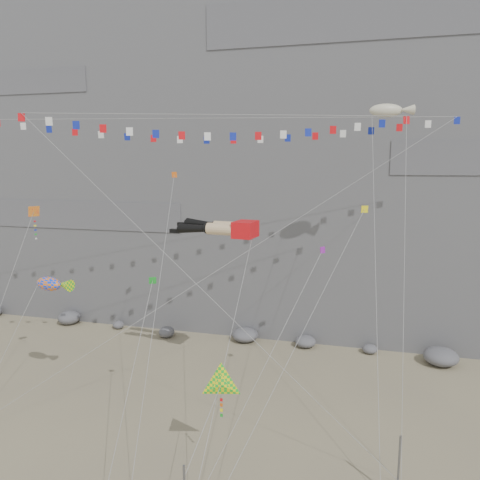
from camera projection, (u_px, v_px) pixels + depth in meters
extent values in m
plane|color=gray|center=(182.00, 436.00, 30.39)|extent=(120.00, 120.00, 0.00)
cube|color=slate|center=(275.00, 101.00, 56.84)|extent=(80.00, 28.00, 50.00)
cylinder|color=slate|center=(399.00, 468.00, 24.41)|extent=(0.12, 0.12, 3.65)
cube|color=red|center=(245.00, 229.00, 34.25)|extent=(1.71, 2.19, 1.19)
cylinder|color=#D7B586|center=(220.00, 229.00, 34.34)|extent=(2.12, 1.13, 0.88)
sphere|color=black|center=(208.00, 228.00, 34.71)|extent=(0.81, 0.81, 0.81)
cone|color=black|center=(194.00, 228.00, 35.16)|extent=(2.49, 1.03, 0.82)
cube|color=black|center=(175.00, 231.00, 35.80)|extent=(0.82, 0.44, 0.29)
cylinder|color=#D7B586|center=(227.00, 227.00, 35.44)|extent=(2.12, 1.13, 0.88)
sphere|color=black|center=(215.00, 226.00, 35.81)|extent=(0.81, 0.81, 0.81)
cone|color=black|center=(201.00, 224.00, 36.23)|extent=(2.50, 1.04, 0.88)
cube|color=black|center=(182.00, 224.00, 36.83)|extent=(0.82, 0.44, 0.29)
cylinder|color=gray|center=(223.00, 348.00, 28.61)|extent=(0.03, 0.03, 18.80)
cylinder|color=gray|center=(104.00, 262.00, 33.61)|extent=(0.03, 0.03, 28.10)
cylinder|color=gray|center=(301.00, 279.00, 28.91)|extent=(0.03, 0.03, 25.13)
cylinder|color=gray|center=(10.00, 354.00, 32.50)|extent=(0.03, 0.03, 10.74)
cylinder|color=gray|center=(191.00, 460.00, 23.51)|extent=(0.03, 0.03, 8.16)
cylinder|color=gray|center=(384.00, 273.00, 29.47)|extent=(0.03, 0.03, 25.15)
cylinder|color=gray|center=(157.00, 302.00, 31.36)|extent=(0.03, 0.03, 22.05)
cylinder|color=gray|center=(267.00, 361.00, 27.67)|extent=(0.03, 0.03, 16.51)
cylinder|color=gray|center=(130.00, 383.00, 26.63)|extent=(0.03, 0.03, 12.63)
cylinder|color=gray|center=(301.00, 335.00, 28.58)|extent=(0.03, 0.03, 21.97)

